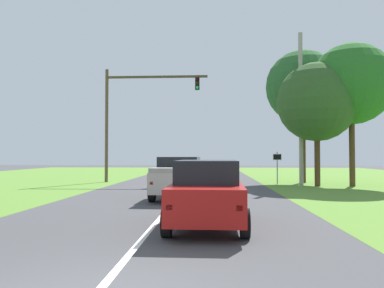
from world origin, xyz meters
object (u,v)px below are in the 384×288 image
(oak_tree_right, at_px, (303,87))
(pickup_truck_lead, at_px, (180,177))
(keep_moving_sign, at_px, (277,163))
(extra_tree_1, at_px, (317,102))
(red_suv_near, at_px, (207,192))
(traffic_light, at_px, (132,108))
(utility_pole_right, at_px, (301,109))
(extra_tree_2, at_px, (351,84))

(oak_tree_right, bearing_deg, pickup_truck_lead, -128.04)
(keep_moving_sign, bearing_deg, extra_tree_1, -29.86)
(red_suv_near, xyz_separation_m, traffic_light, (-5.89, 17.45, 4.59))
(utility_pole_right, relative_size, extra_tree_2, 1.10)
(traffic_light, bearing_deg, red_suv_near, -71.34)
(oak_tree_right, bearing_deg, extra_tree_1, -86.68)
(extra_tree_2, bearing_deg, traffic_light, 168.60)
(red_suv_near, relative_size, keep_moving_sign, 2.05)
(utility_pole_right, bearing_deg, oak_tree_right, 74.03)
(red_suv_near, xyz_separation_m, pickup_truck_lead, (-1.37, 7.06, 0.01))
(keep_moving_sign, distance_m, extra_tree_2, 7.03)
(oak_tree_right, relative_size, extra_tree_2, 1.05)
(keep_moving_sign, height_order, extra_tree_1, extra_tree_1)
(oak_tree_right, height_order, extra_tree_1, oak_tree_right)
(pickup_truck_lead, distance_m, keep_moving_sign, 10.52)
(red_suv_near, relative_size, oak_tree_right, 0.47)
(traffic_light, xyz_separation_m, keep_moving_sign, (10.48, -1.74, -4.13))
(pickup_truck_lead, bearing_deg, extra_tree_1, 41.35)
(red_suv_near, xyz_separation_m, utility_pole_right, (6.05, 14.98, 4.14))
(oak_tree_right, relative_size, utility_pole_right, 0.95)
(oak_tree_right, relative_size, extra_tree_1, 1.21)
(pickup_truck_lead, relative_size, oak_tree_right, 0.58)
(red_suv_near, distance_m, oak_tree_right, 19.65)
(traffic_light, bearing_deg, keep_moving_sign, -9.42)
(keep_moving_sign, relative_size, utility_pole_right, 0.22)
(red_suv_near, relative_size, extra_tree_2, 0.49)
(traffic_light, relative_size, utility_pole_right, 0.83)
(keep_moving_sign, xyz_separation_m, extra_tree_2, (4.57, -1.30, 5.18))
(red_suv_near, bearing_deg, oak_tree_right, 68.82)
(utility_pole_right, bearing_deg, keep_moving_sign, 153.27)
(pickup_truck_lead, xyz_separation_m, utility_pole_right, (7.42, 7.92, 4.13))
(extra_tree_1, xyz_separation_m, extra_tree_2, (2.23, 0.05, 1.15))
(extra_tree_1, bearing_deg, extra_tree_2, 1.26)
(keep_moving_sign, xyz_separation_m, oak_tree_right, (2.17, 1.73, 5.57))
(pickup_truck_lead, relative_size, extra_tree_2, 0.61)
(pickup_truck_lead, height_order, oak_tree_right, oak_tree_right)
(pickup_truck_lead, xyz_separation_m, extra_tree_1, (8.30, 7.31, 4.48))
(keep_moving_sign, distance_m, utility_pole_right, 4.03)
(oak_tree_right, xyz_separation_m, extra_tree_1, (0.18, -3.08, -1.55))
(pickup_truck_lead, height_order, utility_pole_right, utility_pole_right)
(pickup_truck_lead, bearing_deg, red_suv_near, -79.04)
(keep_moving_sign, height_order, extra_tree_2, extra_tree_2)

